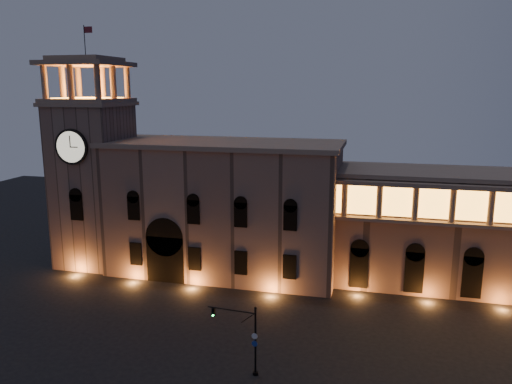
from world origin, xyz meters
TOP-DOWN VIEW (x-y plane):
  - ground at (0.00, 0.00)m, footprint 160.00×160.00m
  - government_building at (-2.08, 21.93)m, footprint 30.80×12.80m
  - clock_tower at (-20.50, 20.98)m, footprint 9.80×9.80m
  - colonnade_wing at (32.00, 23.92)m, footprint 40.60×11.50m
  - traffic_light at (7.41, -1.63)m, footprint 4.61×0.69m

SIDE VIEW (x-z plane):
  - ground at x=0.00m, z-range 0.00..0.00m
  - traffic_light at x=7.41m, z-range 0.16..6.50m
  - colonnade_wing at x=32.00m, z-range 0.08..14.58m
  - government_building at x=-2.08m, z-range -0.03..17.57m
  - clock_tower at x=-20.50m, z-range -3.70..28.70m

